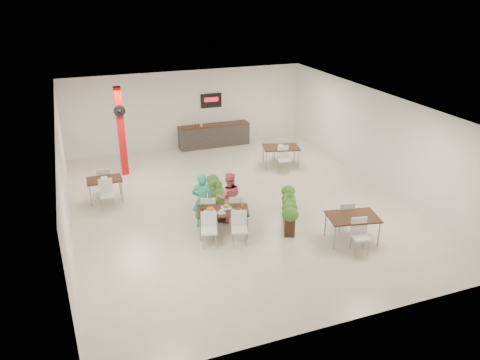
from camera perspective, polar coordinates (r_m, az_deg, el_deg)
name	(u,v)px	position (r m, az deg, el deg)	size (l,w,h in m)	color
ground	(238,204)	(14.84, -0.26, -2.94)	(12.00, 12.00, 0.00)	beige
room_shell	(238,144)	(14.07, -0.28, 4.42)	(10.10, 12.10, 3.22)	white
red_column	(121,131)	(17.10, -14.30, 5.83)	(0.40, 0.41, 3.20)	red
service_counter	(214,135)	(19.94, -3.18, 5.52)	(3.00, 0.64, 2.20)	#292624
main_table	(223,214)	(12.86, -2.12, -4.14)	(1.61, 1.89, 0.92)	black
diner_man	(202,200)	(13.24, -4.62, -2.50)	(0.59, 0.39, 1.63)	teal
diner_woman	(229,198)	(13.47, -1.35, -2.16)	(0.75, 0.58, 1.54)	#E5667E
planter_left	(217,195)	(14.31, -2.82, -1.78)	(0.58, 1.84, 0.96)	black
planter_right	(289,208)	(13.57, 5.98, -3.42)	(0.95, 1.68, 0.93)	black
side_table_a	(105,183)	(15.43, -16.17, -0.33)	(1.09, 1.62, 0.92)	black
side_table_b	(281,149)	(17.77, 5.01, 3.73)	(1.52, 1.67, 0.92)	black
side_table_c	(353,220)	(12.89, 13.56, -4.75)	(1.48, 1.67, 0.92)	black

